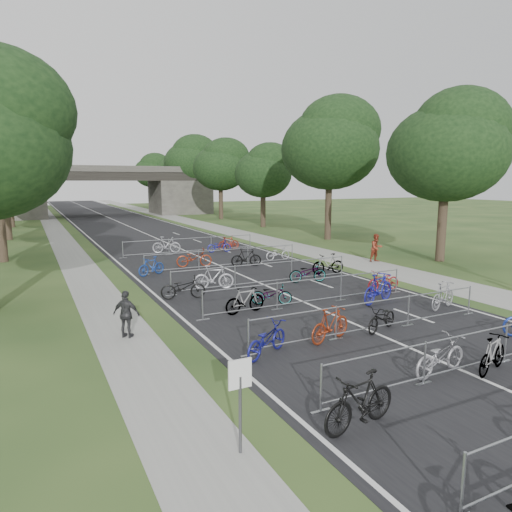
# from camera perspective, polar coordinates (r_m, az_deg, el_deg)

# --- Properties ---
(road) EXTENTS (11.00, 140.00, 0.01)m
(road) POSITION_cam_1_polar(r_m,az_deg,el_deg) (55.17, -16.18, 3.84)
(road) COLOR black
(road) RESTS_ON ground
(sidewalk_right) EXTENTS (3.00, 140.00, 0.01)m
(sidewalk_right) POSITION_cam_1_polar(r_m,az_deg,el_deg) (57.16, -8.26, 4.29)
(sidewalk_right) COLOR gray
(sidewalk_right) RESTS_ON ground
(sidewalk_left) EXTENTS (2.00, 140.00, 0.01)m
(sidewalk_left) POSITION_cam_1_polar(r_m,az_deg,el_deg) (54.31, -23.98, 3.32)
(sidewalk_left) COLOR gray
(sidewalk_left) RESTS_ON ground
(lane_markings) EXTENTS (0.12, 140.00, 0.00)m
(lane_markings) POSITION_cam_1_polar(r_m,az_deg,el_deg) (55.17, -16.18, 3.83)
(lane_markings) COLOR silver
(lane_markings) RESTS_ON ground
(overpass_bridge) EXTENTS (31.00, 8.00, 7.05)m
(overpass_bridge) POSITION_cam_1_polar(r_m,az_deg,el_deg) (69.76, -18.63, 7.70)
(overpass_bridge) COLOR #3F3C39
(overpass_bridge) RESTS_ON ground
(park_sign) EXTENTS (0.45, 0.06, 1.83)m
(park_sign) POSITION_cam_1_polar(r_m,az_deg,el_deg) (8.56, -2.01, -16.24)
(park_sign) COLOR #4C4C51
(park_sign) RESTS_ON ground
(tree_right_0) EXTENTS (7.17, 7.17, 10.93)m
(tree_right_0) POSITION_cam_1_polar(r_m,az_deg,el_deg) (30.60, 23.01, 12.30)
(tree_right_0) COLOR #33261C
(tree_right_0) RESTS_ON ground
(tree_right_1) EXTENTS (8.18, 8.18, 12.47)m
(tree_right_1) POSITION_cam_1_polar(r_m,az_deg,el_deg) (39.54, 9.41, 13.50)
(tree_right_1) COLOR #33261C
(tree_right_1) RESTS_ON ground
(tree_left_2) EXTENTS (8.40, 8.40, 12.81)m
(tree_left_2) POSITION_cam_1_polar(r_m,az_deg,el_deg) (44.08, -29.17, 12.31)
(tree_left_2) COLOR #33261C
(tree_left_2) RESTS_ON ground
(tree_right_2) EXTENTS (6.16, 6.16, 9.39)m
(tree_right_2) POSITION_cam_1_polar(r_m,az_deg,el_deg) (49.67, 1.05, 10.49)
(tree_right_2) COLOR #33261C
(tree_right_2) RESTS_ON ground
(tree_left_3) EXTENTS (6.72, 6.72, 10.25)m
(tree_left_3) POSITION_cam_1_polar(r_m,az_deg,el_deg) (55.99, -28.57, 9.80)
(tree_left_3) COLOR #33261C
(tree_left_3) RESTS_ON ground
(tree_right_3) EXTENTS (7.17, 7.17, 10.93)m
(tree_right_3) POSITION_cam_1_polar(r_m,az_deg,el_deg) (60.57, -4.34, 11.19)
(tree_right_3) COLOR #33261C
(tree_right_3) RESTS_ON ground
(tree_left_4) EXTENTS (7.56, 7.56, 11.53)m
(tree_left_4) POSITION_cam_1_polar(r_m,az_deg,el_deg) (68.00, -28.35, 10.23)
(tree_left_4) COLOR #33261C
(tree_left_4) RESTS_ON ground
(tree_right_4) EXTENTS (8.18, 8.18, 12.47)m
(tree_right_4) POSITION_cam_1_polar(r_m,az_deg,el_deg) (71.83, -8.08, 11.62)
(tree_right_4) COLOR #33261C
(tree_right_4) RESTS_ON ground
(tree_left_5) EXTENTS (8.40, 8.40, 12.81)m
(tree_left_5) POSITION_cam_1_polar(r_m,az_deg,el_deg) (80.02, -28.19, 10.53)
(tree_left_5) COLOR #33261C
(tree_left_5) RESTS_ON ground
(tree_right_5) EXTENTS (6.16, 6.16, 9.39)m
(tree_right_5) POSITION_cam_1_polar(r_m,az_deg,el_deg) (83.23, -10.74, 9.88)
(tree_right_5) COLOR #33261C
(tree_right_5) RESTS_ON ground
(tree_left_6) EXTENTS (6.72, 6.72, 10.25)m
(tree_left_6) POSITION_cam_1_polar(r_m,az_deg,el_deg) (91.97, -27.96, 9.24)
(tree_left_6) COLOR #33261C
(tree_left_6) RESTS_ON ground
(tree_right_6) EXTENTS (7.17, 7.17, 10.93)m
(tree_right_6) POSITION_cam_1_polar(r_m,az_deg,el_deg) (94.83, -12.81, 10.32)
(tree_right_6) COLOR #33261C
(tree_right_6) RESTS_ON ground
(barrier_row_1) EXTENTS (9.70, 0.08, 1.10)m
(barrier_row_1) POSITION_cam_1_polar(r_m,az_deg,el_deg) (13.34, 24.91, -10.90)
(barrier_row_1) COLOR #96989D
(barrier_row_1) RESTS_ON ground
(barrier_row_2) EXTENTS (9.70, 0.08, 1.10)m
(barrier_row_2) POSITION_cam_1_polar(r_m,az_deg,el_deg) (15.68, 14.52, -7.33)
(barrier_row_2) COLOR #96989D
(barrier_row_2) RESTS_ON ground
(barrier_row_3) EXTENTS (9.70, 0.08, 1.10)m
(barrier_row_3) POSITION_cam_1_polar(r_m,az_deg,el_deg) (18.59, 6.79, -4.47)
(barrier_row_3) COLOR #96989D
(barrier_row_3) RESTS_ON ground
(barrier_row_4) EXTENTS (9.70, 0.08, 1.10)m
(barrier_row_4) POSITION_cam_1_polar(r_m,az_deg,el_deg) (21.95, 1.03, -2.26)
(barrier_row_4) COLOR #96989D
(barrier_row_4) RESTS_ON ground
(barrier_row_5) EXTENTS (9.70, 0.08, 1.10)m
(barrier_row_5) POSITION_cam_1_polar(r_m,az_deg,el_deg) (26.40, -4.03, -0.30)
(barrier_row_5) COLOR #96989D
(barrier_row_5) RESTS_ON ground
(barrier_row_6) EXTENTS (9.70, 0.08, 1.10)m
(barrier_row_6) POSITION_cam_1_polar(r_m,az_deg,el_deg) (31.96, -8.19, 1.32)
(barrier_row_6) COLOR #96989D
(barrier_row_6) RESTS_ON ground
(bike_4) EXTENTS (2.02, 0.84, 1.18)m
(bike_4) POSITION_cam_1_polar(r_m,az_deg,el_deg) (9.83, 12.87, -17.33)
(bike_4) COLOR black
(bike_4) RESTS_ON ground
(bike_5) EXTENTS (1.98, 0.89, 1.01)m
(bike_5) POSITION_cam_1_polar(r_m,az_deg,el_deg) (12.92, 22.02, -11.56)
(bike_5) COLOR #9B9AA1
(bike_5) RESTS_ON ground
(bike_6) EXTENTS (1.74, 0.92, 1.01)m
(bike_6) POSITION_cam_1_polar(r_m,az_deg,el_deg) (13.61, 27.47, -10.89)
(bike_6) COLOR #96989D
(bike_6) RESTS_ON ground
(bike_8) EXTENTS (1.96, 1.46, 0.98)m
(bike_8) POSITION_cam_1_polar(r_m,az_deg,el_deg) (13.25, 1.33, -10.38)
(bike_8) COLOR navy
(bike_8) RESTS_ON ground
(bike_9) EXTENTS (1.89, 1.02, 1.09)m
(bike_9) POSITION_cam_1_polar(r_m,az_deg,el_deg) (14.55, 9.28, -8.46)
(bike_9) COLOR maroon
(bike_9) RESTS_ON ground
(bike_10) EXTENTS (1.80, 1.14, 0.89)m
(bike_10) POSITION_cam_1_polar(r_m,az_deg,el_deg) (15.90, 15.50, -7.51)
(bike_10) COLOR black
(bike_10) RESTS_ON ground
(bike_11) EXTENTS (1.88, 0.99, 1.08)m
(bike_11) POSITION_cam_1_polar(r_m,az_deg,el_deg) (19.30, 22.35, -4.61)
(bike_11) COLOR gray
(bike_11) RESTS_ON ground
(bike_12) EXTENTS (1.76, 0.70, 1.03)m
(bike_12) POSITION_cam_1_polar(r_m,az_deg,el_deg) (17.31, -1.39, -5.54)
(bike_12) COLOR #96989D
(bike_12) RESTS_ON ground
(bike_13) EXTENTS (1.74, 1.27, 0.87)m
(bike_13) POSITION_cam_1_polar(r_m,az_deg,el_deg) (18.50, 1.96, -4.81)
(bike_13) COLOR #96989D
(bike_13) RESTS_ON ground
(bike_14) EXTENTS (2.16, 1.18, 1.25)m
(bike_14) POSITION_cam_1_polar(r_m,az_deg,el_deg) (19.33, 15.05, -3.94)
(bike_14) COLOR #1A1C92
(bike_14) RESTS_ON ground
(bike_15) EXTENTS (1.80, 0.65, 0.94)m
(bike_15) POSITION_cam_1_polar(r_m,az_deg,el_deg) (21.57, 15.66, -3.02)
(bike_15) COLOR maroon
(bike_15) RESTS_ON ground
(bike_16) EXTENTS (1.99, 1.08, 0.99)m
(bike_16) POSITION_cam_1_polar(r_m,az_deg,el_deg) (19.63, -9.10, -3.92)
(bike_16) COLOR black
(bike_16) RESTS_ON ground
(bike_17) EXTENTS (1.94, 1.05, 1.12)m
(bike_17) POSITION_cam_1_polar(r_m,az_deg,el_deg) (21.15, -5.31, -2.70)
(bike_17) COLOR #BABAC2
(bike_17) RESTS_ON ground
(bike_18) EXTENTS (1.99, 1.09, 0.99)m
(bike_18) POSITION_cam_1_polar(r_m,az_deg,el_deg) (22.64, 6.48, -2.08)
(bike_18) COLOR #96989D
(bike_18) RESTS_ON ground
(bike_19) EXTENTS (1.90, 0.80, 1.10)m
(bike_19) POSITION_cam_1_polar(r_m,az_deg,el_deg) (24.84, 8.98, -0.99)
(bike_19) COLOR #96989D
(bike_19) RESTS_ON ground
(bike_20) EXTENTS (1.70, 1.09, 0.99)m
(bike_20) POSITION_cam_1_polar(r_m,az_deg,el_deg) (24.79, -12.95, -1.26)
(bike_20) COLOR #1C409D
(bike_20) RESTS_ON ground
(bike_21) EXTENTS (2.16, 1.12, 1.08)m
(bike_21) POSITION_cam_1_polar(r_m,az_deg,el_deg) (26.78, -7.74, -0.24)
(bike_21) COLOR maroon
(bike_21) RESTS_ON ground
(bike_22) EXTENTS (1.86, 0.96, 1.08)m
(bike_22) POSITION_cam_1_polar(r_m,az_deg,el_deg) (26.67, -1.23, -0.20)
(bike_22) COLOR black
(bike_22) RESTS_ON ground
(bike_23) EXTENTS (1.74, 0.67, 0.90)m
(bike_23) POSITION_cam_1_polar(r_m,az_deg,el_deg) (28.86, 2.74, 0.35)
(bike_23) COLOR #BBBBC4
(bike_23) RESTS_ON ground
(bike_25) EXTENTS (2.01, 1.15, 1.16)m
(bike_25) POSITION_cam_1_polar(r_m,az_deg,el_deg) (32.22, -11.13, 1.37)
(bike_25) COLOR #A5A5AD
(bike_25) RESTS_ON ground
(bike_26) EXTENTS (1.76, 0.81, 0.89)m
(bike_26) POSITION_cam_1_polar(r_m,az_deg,el_deg) (32.20, -4.64, 1.26)
(bike_26) COLOR navy
(bike_26) RESTS_ON ground
(bike_27) EXTENTS (1.80, 0.73, 1.05)m
(bike_27) POSITION_cam_1_polar(r_m,az_deg,el_deg) (33.11, -3.44, 1.64)
(bike_27) COLOR maroon
(bike_27) RESTS_ON ground
(pedestrian_b) EXTENTS (0.88, 0.70, 1.73)m
(pedestrian_b) POSITION_cam_1_polar(r_m,az_deg,el_deg) (29.18, 14.82, 0.97)
(pedestrian_b) COLOR maroon
(pedestrian_b) RESTS_ON ground
(pedestrian_c) EXTENTS (0.93, 0.86, 1.53)m
(pedestrian_c) POSITION_cam_1_polar(r_m,az_deg,el_deg) (15.20, -15.89, -7.05)
(pedestrian_c) COLOR #2B2C2E
(pedestrian_c) RESTS_ON ground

